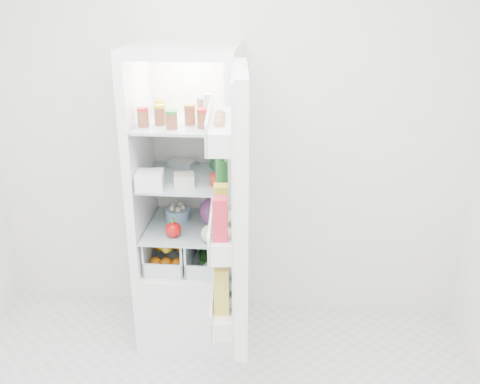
# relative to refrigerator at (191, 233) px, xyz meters

# --- Properties ---
(room_walls) EXTENTS (3.02, 3.02, 2.61)m
(room_walls) POSITION_rel_refrigerator_xyz_m (0.20, -1.25, 0.93)
(room_walls) COLOR silver
(room_walls) RESTS_ON ground
(refrigerator) EXTENTS (0.60, 0.60, 1.80)m
(refrigerator) POSITION_rel_refrigerator_xyz_m (0.00, 0.00, 0.00)
(refrigerator) COLOR white
(refrigerator) RESTS_ON ground
(shelf_low) EXTENTS (0.49, 0.53, 0.01)m
(shelf_low) POSITION_rel_refrigerator_xyz_m (-0.00, -0.06, 0.07)
(shelf_low) COLOR #A7BFC4
(shelf_low) RESTS_ON refrigerator
(shelf_mid) EXTENTS (0.49, 0.53, 0.02)m
(shelf_mid) POSITION_rel_refrigerator_xyz_m (-0.00, -0.06, 0.38)
(shelf_mid) COLOR #A7BFC4
(shelf_mid) RESTS_ON refrigerator
(shelf_top) EXTENTS (0.49, 0.53, 0.02)m
(shelf_top) POSITION_rel_refrigerator_xyz_m (-0.00, -0.06, 0.71)
(shelf_top) COLOR #A7BFC4
(shelf_top) RESTS_ON refrigerator
(crisper_left) EXTENTS (0.23, 0.46, 0.22)m
(crisper_left) POSITION_rel_refrigerator_xyz_m (-0.12, -0.06, -0.06)
(crisper_left) COLOR silver
(crisper_left) RESTS_ON refrigerator
(crisper_right) EXTENTS (0.23, 0.46, 0.22)m
(crisper_right) POSITION_rel_refrigerator_xyz_m (0.12, -0.06, -0.06)
(crisper_right) COLOR silver
(crisper_right) RESTS_ON refrigerator
(condiment_jars) EXTENTS (0.46, 0.34, 0.08)m
(condiment_jars) POSITION_rel_refrigerator_xyz_m (-0.01, -0.12, 0.76)
(condiment_jars) COLOR #B21919
(condiment_jars) RESTS_ON shelf_top
(squeeze_bottle) EXTENTS (0.05, 0.05, 0.16)m
(squeeze_bottle) POSITION_rel_refrigerator_xyz_m (0.13, -0.10, 0.80)
(squeeze_bottle) COLOR white
(squeeze_bottle) RESTS_ON shelf_top
(tub_white) EXTENTS (0.16, 0.16, 0.09)m
(tub_white) POSITION_rel_refrigerator_xyz_m (-0.17, -0.26, 0.44)
(tub_white) COLOR white
(tub_white) RESTS_ON shelf_mid
(tub_cream) EXTENTS (0.13, 0.13, 0.06)m
(tub_cream) POSITION_rel_refrigerator_xyz_m (0.01, -0.19, 0.42)
(tub_cream) COLOR beige
(tub_cream) RESTS_ON shelf_mid
(tin_red) EXTENTS (0.11, 0.11, 0.06)m
(tin_red) POSITION_rel_refrigerator_xyz_m (0.19, -0.17, 0.42)
(tin_red) COLOR red
(tin_red) RESTS_ON shelf_mid
(foil_tray) EXTENTS (0.17, 0.14, 0.04)m
(foil_tray) POSITION_rel_refrigerator_xyz_m (-0.06, 0.12, 0.41)
(foil_tray) COLOR silver
(foil_tray) RESTS_ON shelf_mid
(tub_green) EXTENTS (0.13, 0.15, 0.07)m
(tub_green) POSITION_rel_refrigerator_xyz_m (0.17, 0.08, 0.43)
(tub_green) COLOR #469A56
(tub_green) RESTS_ON shelf_mid
(red_cabbage) EXTENTS (0.18, 0.18, 0.18)m
(red_cabbage) POSITION_rel_refrigerator_xyz_m (0.15, -0.05, 0.17)
(red_cabbage) COLOR #612156
(red_cabbage) RESTS_ON shelf_low
(bell_pepper) EXTENTS (0.09, 0.09, 0.09)m
(bell_pepper) POSITION_rel_refrigerator_xyz_m (-0.06, -0.22, 0.13)
(bell_pepper) COLOR red
(bell_pepper) RESTS_ON shelf_low
(mushroom_bowl) EXTENTS (0.20, 0.20, 0.07)m
(mushroom_bowl) POSITION_rel_refrigerator_xyz_m (-0.08, 0.01, 0.12)
(mushroom_bowl) COLOR #90B3D7
(mushroom_bowl) RESTS_ON shelf_low
(salad_bag) EXTENTS (0.11, 0.11, 0.11)m
(salad_bag) POSITION_rel_refrigerator_xyz_m (0.16, -0.27, 0.14)
(salad_bag) COLOR #B7D7A1
(salad_bag) RESTS_ON shelf_low
(citrus_pile) EXTENTS (0.20, 0.24, 0.16)m
(citrus_pile) POSITION_rel_refrigerator_xyz_m (-0.12, -0.12, -0.07)
(citrus_pile) COLOR orange
(citrus_pile) RESTS_ON refrigerator
(veg_pile) EXTENTS (0.16, 0.30, 0.10)m
(veg_pile) POSITION_rel_refrigerator_xyz_m (0.13, -0.06, -0.10)
(veg_pile) COLOR #1B4F1A
(veg_pile) RESTS_ON refrigerator
(fridge_door) EXTENTS (0.22, 0.60, 1.30)m
(fridge_door) POSITION_rel_refrigerator_xyz_m (0.33, -0.64, 0.43)
(fridge_door) COLOR white
(fridge_door) RESTS_ON refrigerator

